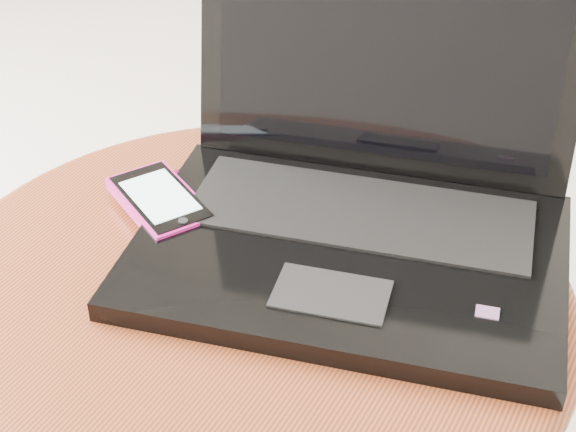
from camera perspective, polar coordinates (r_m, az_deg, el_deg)
The scene contains 4 objects.
table at distance 0.89m, azimuth -2.52°, elevation -9.34°, with size 0.61×0.61×0.48m.
laptop at distance 0.86m, azimuth 4.60°, elevation 1.39°, with size 0.46×0.41×0.26m.
phone_black at distance 0.92m, azimuth -6.74°, elevation 0.66°, with size 0.13×0.12×0.01m.
phone_pink at distance 0.91m, azimuth -8.15°, elevation 0.93°, with size 0.14×0.12×0.02m.
Camera 1 is at (0.28, -0.63, 1.01)m, focal length 55.70 mm.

